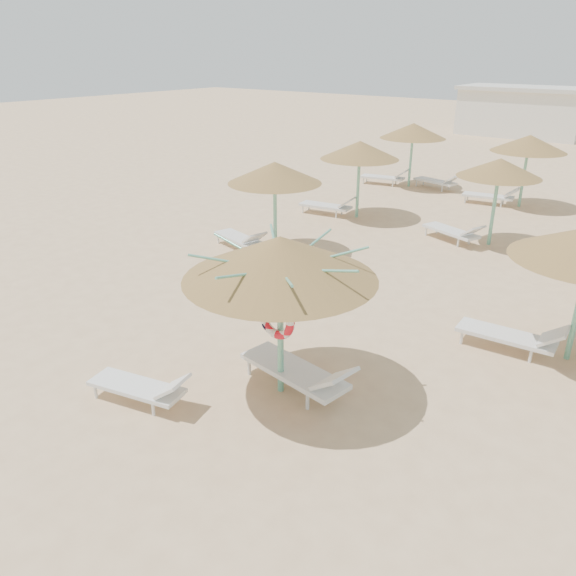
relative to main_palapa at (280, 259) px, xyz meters
The scene contains 6 objects.
ground 2.55m from the main_palapa, behind, with size 120.00×120.00×0.00m, color #DAB485.
main_palapa is the anchor object (origin of this frame).
lounger_main_a 3.24m from the main_palapa, 133.05° to the right, with size 1.92×0.96×0.67m.
lounger_main_b 2.13m from the main_palapa, 32.04° to the left, with size 2.37×1.01×0.83m.
palapa_field 10.59m from the main_palapa, 83.58° to the left, with size 18.09×14.57×2.72m.
service_hut 35.66m from the main_palapa, 100.49° to the left, with size 8.40×4.40×3.25m.
Camera 1 is at (5.78, -6.70, 5.63)m, focal length 35.00 mm.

